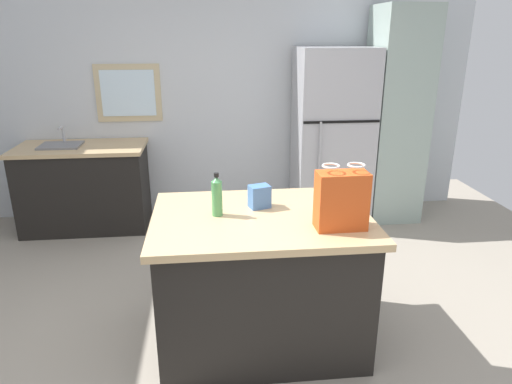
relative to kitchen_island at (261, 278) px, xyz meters
The scene contains 9 objects.
ground 0.54m from the kitchen_island, 144.58° to the right, with size 6.87×6.87×0.00m, color #9E9384.
back_wall 2.68m from the kitchen_island, 95.78° to the left, with size 5.72×0.13×2.78m.
kitchen_island is the anchor object (origin of this frame).
refrigerator 2.37m from the kitchen_island, 64.24° to the left, with size 0.79×0.69×1.84m.
tall_cabinet 2.78m from the kitchen_island, 50.95° to the left, with size 0.55×0.61×2.25m.
sink_counter 2.65m from the kitchen_island, 127.69° to the left, with size 1.29×0.68×1.07m.
shopping_bag 0.79m from the kitchen_island, 28.97° to the right, with size 0.29×0.16×0.38m.
small_box 0.54m from the kitchen_island, 87.77° to the left, with size 0.13×0.10×0.15m, color #4775B7.
bottle 0.63m from the kitchen_island, behind, with size 0.07×0.07×0.27m.
Camera 1 is at (-0.07, -2.46, 1.98)m, focal length 32.25 mm.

